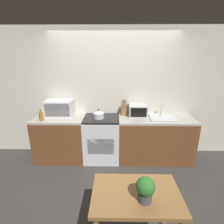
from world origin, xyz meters
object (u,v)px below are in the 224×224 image
at_px(kettle, 99,114).
at_px(toaster_oven, 138,110).
at_px(dining_table, 136,201).
at_px(microwave, 59,108).
at_px(bottle, 41,116).
at_px(stove_range, 102,138).

xyz_separation_m(kettle, toaster_oven, (0.77, 0.16, 0.04)).
relative_size(kettle, dining_table, 0.23).
distance_m(microwave, dining_table, 2.35).
bearing_deg(microwave, bottle, -131.17).
bearing_deg(kettle, toaster_oven, 11.44).
relative_size(kettle, bottle, 0.94).
relative_size(kettle, toaster_oven, 0.60).
distance_m(stove_range, toaster_oven, 0.93).
height_order(stove_range, toaster_oven, toaster_oven).
xyz_separation_m(microwave, bottle, (-0.26, -0.30, -0.07)).
bearing_deg(kettle, bottle, -171.78).
distance_m(kettle, bottle, 1.07).
height_order(microwave, bottle, microwave).
height_order(toaster_oven, dining_table, toaster_oven).
distance_m(microwave, toaster_oven, 1.57).
bearing_deg(stove_range, microwave, 172.11).
xyz_separation_m(kettle, microwave, (-0.80, 0.14, 0.08)).
distance_m(bottle, toaster_oven, 1.85).
bearing_deg(bottle, dining_table, -44.85).
bearing_deg(stove_range, bottle, -170.85).
height_order(stove_range, dining_table, stove_range).
bearing_deg(toaster_oven, dining_table, -97.02).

